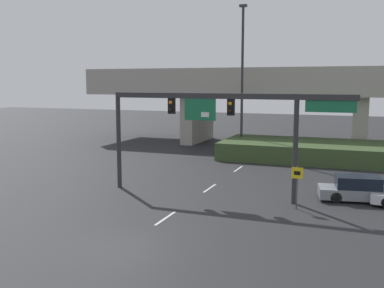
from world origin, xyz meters
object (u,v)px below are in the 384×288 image
signal_gantry (218,114)px  parked_sedan_near_right (360,189)px  highway_light_pole_near (242,76)px  speed_limit_sign (297,181)px

signal_gantry → parked_sedan_near_right: bearing=14.0°
signal_gantry → highway_light_pole_near: highway_light_pole_near is taller
speed_limit_sign → highway_light_pole_near: (-7.84, 17.93, 5.81)m
speed_limit_sign → parked_sedan_near_right: bearing=44.1°
signal_gantry → parked_sedan_near_right: 9.26m
signal_gantry → speed_limit_sign: (4.82, -1.07, -3.40)m
highway_light_pole_near → speed_limit_sign: bearing=-66.4°
signal_gantry → speed_limit_sign: 6.00m
highway_light_pole_near → parked_sedan_near_right: (11.00, -14.87, -6.67)m
speed_limit_sign → parked_sedan_near_right: (3.16, 3.06, -0.86)m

